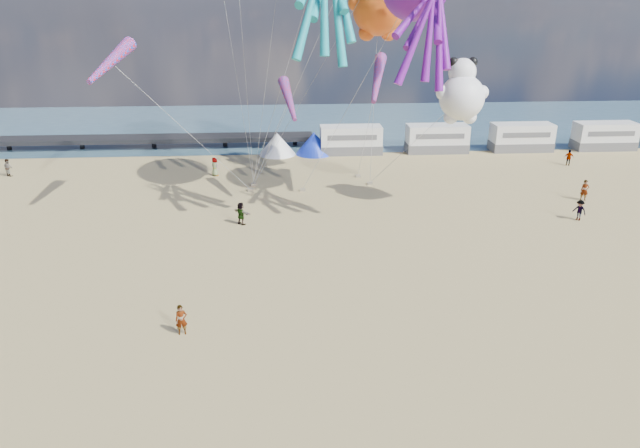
{
  "coord_description": "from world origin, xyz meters",
  "views": [
    {
      "loc": [
        -1.25,
        -20.44,
        16.18
      ],
      "look_at": [
        0.46,
        6.0,
        5.48
      ],
      "focal_mm": 32.0,
      "sensor_mm": 36.0,
      "label": 1
    }
  ],
  "objects_px": {
    "motorhome_2": "(521,137)",
    "windsock_left": "(110,62)",
    "beachgoer_5": "(585,190)",
    "kite_panda": "(462,98)",
    "sandbag_a": "(251,190)",
    "kite_teddy_orange": "(379,9)",
    "sandbag_b": "(303,190)",
    "sandbag_c": "(370,183)",
    "sandbag_d": "(358,176)",
    "motorhome_3": "(605,136)",
    "beachgoer_0": "(215,167)",
    "tent_white": "(277,144)",
    "beachgoer_1": "(8,167)",
    "windsock_right": "(289,100)",
    "sandbag_e": "(254,184)",
    "standing_person": "(181,320)",
    "beachgoer_3": "(569,158)",
    "beachgoer_2": "(579,210)",
    "motorhome_0": "(351,140)",
    "tent_blue": "(314,143)",
    "beachgoer_4": "(241,213)",
    "motorhome_1": "(437,138)",
    "windsock_mid": "(377,79)"
  },
  "relations": [
    {
      "from": "kite_teddy_orange",
      "to": "motorhome_3",
      "type": "bearing_deg",
      "value": 41.01
    },
    {
      "from": "sandbag_e",
      "to": "tent_blue",
      "type": "bearing_deg",
      "value": 60.56
    },
    {
      "from": "sandbag_a",
      "to": "windsock_right",
      "type": "distance_m",
      "value": 9.54
    },
    {
      "from": "beachgoer_5",
      "to": "sandbag_e",
      "type": "relative_size",
      "value": 3.54
    },
    {
      "from": "beachgoer_4",
      "to": "kite_panda",
      "type": "relative_size",
      "value": 0.3
    },
    {
      "from": "sandbag_d",
      "to": "beachgoer_3",
      "type": "bearing_deg",
      "value": 6.85
    },
    {
      "from": "beachgoer_0",
      "to": "beachgoer_1",
      "type": "relative_size",
      "value": 1.08
    },
    {
      "from": "beachgoer_1",
      "to": "sandbag_a",
      "type": "relative_size",
      "value": 3.36
    },
    {
      "from": "beachgoer_1",
      "to": "sandbag_c",
      "type": "relative_size",
      "value": 3.36
    },
    {
      "from": "motorhome_0",
      "to": "standing_person",
      "type": "xyz_separation_m",
      "value": [
        -12.68,
        -35.03,
        -0.68
      ]
    },
    {
      "from": "tent_white",
      "to": "windsock_left",
      "type": "relative_size",
      "value": 0.66
    },
    {
      "from": "tent_blue",
      "to": "sandbag_b",
      "type": "xyz_separation_m",
      "value": [
        -1.7,
        -12.61,
        -1.09
      ]
    },
    {
      "from": "beachgoer_3",
      "to": "sandbag_e",
      "type": "relative_size",
      "value": 3.25
    },
    {
      "from": "sandbag_d",
      "to": "sandbag_e",
      "type": "xyz_separation_m",
      "value": [
        -9.77,
        -1.93,
        0.0
      ]
    },
    {
      "from": "tent_white",
      "to": "sandbag_c",
      "type": "relative_size",
      "value": 8.0
    },
    {
      "from": "motorhome_0",
      "to": "motorhome_2",
      "type": "relative_size",
      "value": 1.0
    },
    {
      "from": "beachgoer_5",
      "to": "windsock_mid",
      "type": "height_order",
      "value": "windsock_mid"
    },
    {
      "from": "sandbag_c",
      "to": "standing_person",
      "type": "bearing_deg",
      "value": -118.86
    },
    {
      "from": "sandbag_c",
      "to": "kite_teddy_orange",
      "type": "xyz_separation_m",
      "value": [
        0.42,
        1.25,
        14.93
      ]
    },
    {
      "from": "beachgoer_2",
      "to": "kite_panda",
      "type": "distance_m",
      "value": 12.53
    },
    {
      "from": "standing_person",
      "to": "beachgoer_3",
      "type": "bearing_deg",
      "value": 29.1
    },
    {
      "from": "motorhome_2",
      "to": "motorhome_3",
      "type": "height_order",
      "value": "same"
    },
    {
      "from": "standing_person",
      "to": "beachgoer_3",
      "type": "height_order",
      "value": "standing_person"
    },
    {
      "from": "windsock_left",
      "to": "sandbag_c",
      "type": "bearing_deg",
      "value": 34.12
    },
    {
      "from": "beachgoer_1",
      "to": "windsock_right",
      "type": "distance_m",
      "value": 29.28
    },
    {
      "from": "tent_white",
      "to": "sandbag_b",
      "type": "bearing_deg",
      "value": -79.67
    },
    {
      "from": "sandbag_c",
      "to": "sandbag_d",
      "type": "bearing_deg",
      "value": 109.82
    },
    {
      "from": "motorhome_0",
      "to": "windsock_left",
      "type": "xyz_separation_m",
      "value": [
        -19.55,
        -17.31,
        10.17
      ]
    },
    {
      "from": "kite_panda",
      "to": "windsock_mid",
      "type": "relative_size",
      "value": 0.91
    },
    {
      "from": "motorhome_2",
      "to": "sandbag_a",
      "type": "height_order",
      "value": "motorhome_2"
    },
    {
      "from": "motorhome_1",
      "to": "sandbag_d",
      "type": "distance_m",
      "value": 13.27
    },
    {
      "from": "beachgoer_3",
      "to": "sandbag_c",
      "type": "distance_m",
      "value": 21.59
    },
    {
      "from": "motorhome_3",
      "to": "tent_white",
      "type": "height_order",
      "value": "motorhome_3"
    },
    {
      "from": "motorhome_3",
      "to": "sandbag_e",
      "type": "xyz_separation_m",
      "value": [
        -38.58,
        -10.77,
        -1.39
      ]
    },
    {
      "from": "sandbag_d",
      "to": "kite_panda",
      "type": "bearing_deg",
      "value": -54.16
    },
    {
      "from": "motorhome_0",
      "to": "beachgoer_0",
      "type": "relative_size",
      "value": 3.66
    },
    {
      "from": "motorhome_2",
      "to": "beachgoer_5",
      "type": "distance_m",
      "value": 16.57
    },
    {
      "from": "beachgoer_4",
      "to": "motorhome_2",
      "type": "bearing_deg",
      "value": -104.01
    },
    {
      "from": "tent_blue",
      "to": "beachgoer_1",
      "type": "distance_m",
      "value": 30.26
    },
    {
      "from": "tent_blue",
      "to": "sandbag_e",
      "type": "distance_m",
      "value": 12.41
    },
    {
      "from": "beachgoer_0",
      "to": "beachgoer_1",
      "type": "distance_m",
      "value": 19.73
    },
    {
      "from": "windsock_left",
      "to": "motorhome_2",
      "type": "bearing_deg",
      "value": 41.11
    },
    {
      "from": "kite_teddy_orange",
      "to": "sandbag_b",
      "type": "bearing_deg",
      "value": -136.13
    },
    {
      "from": "motorhome_3",
      "to": "beachgoer_5",
      "type": "distance_m",
      "value": 19.65
    },
    {
      "from": "beachgoer_5",
      "to": "kite_panda",
      "type": "xyz_separation_m",
      "value": [
        -11.67,
        -1.35,
        8.06
      ]
    },
    {
      "from": "motorhome_2",
      "to": "windsock_left",
      "type": "bearing_deg",
      "value": -155.81
    },
    {
      "from": "motorhome_3",
      "to": "beachgoer_0",
      "type": "relative_size",
      "value": 3.66
    },
    {
      "from": "sandbag_e",
      "to": "windsock_right",
      "type": "bearing_deg",
      "value": -53.48
    },
    {
      "from": "sandbag_a",
      "to": "kite_teddy_orange",
      "type": "bearing_deg",
      "value": 12.34
    },
    {
      "from": "motorhome_1",
      "to": "beachgoer_4",
      "type": "relative_size",
      "value": 3.78
    }
  ]
}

